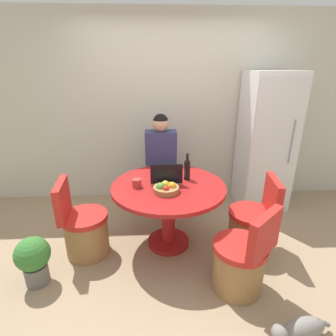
{
  "coord_description": "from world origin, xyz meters",
  "views": [
    {
      "loc": [
        -0.23,
        -2.27,
        1.89
      ],
      "look_at": [
        -0.1,
        0.31,
        0.89
      ],
      "focal_mm": 28.0,
      "sensor_mm": 36.0,
      "label": 1
    }
  ],
  "objects_px": {
    "chair_near_right_corner": "(241,263)",
    "bottle": "(187,169)",
    "chair_left_side": "(84,230)",
    "refrigerator": "(265,142)",
    "fruit_bowl": "(166,188)",
    "potted_plant": "(33,258)",
    "cat": "(300,329)",
    "laptop": "(166,178)",
    "person_seated": "(161,159)",
    "chair_right_side": "(252,226)",
    "dining_table": "(168,199)"
  },
  "relations": [
    {
      "from": "chair_right_side",
      "to": "fruit_bowl",
      "type": "bearing_deg",
      "value": -79.76
    },
    {
      "from": "chair_left_side",
      "to": "cat",
      "type": "distance_m",
      "value": 2.1
    },
    {
      "from": "chair_left_side",
      "to": "person_seated",
      "type": "distance_m",
      "value": 1.33
    },
    {
      "from": "dining_table",
      "to": "laptop",
      "type": "xyz_separation_m",
      "value": [
        -0.02,
        0.09,
        0.21
      ]
    },
    {
      "from": "chair_right_side",
      "to": "cat",
      "type": "relative_size",
      "value": 1.69
    },
    {
      "from": "chair_left_side",
      "to": "laptop",
      "type": "relative_size",
      "value": 2.54
    },
    {
      "from": "dining_table",
      "to": "cat",
      "type": "height_order",
      "value": "dining_table"
    },
    {
      "from": "person_seated",
      "to": "chair_left_side",
      "type": "bearing_deg",
      "value": 47.95
    },
    {
      "from": "chair_near_right_corner",
      "to": "fruit_bowl",
      "type": "relative_size",
      "value": 3.3
    },
    {
      "from": "chair_near_right_corner",
      "to": "refrigerator",
      "type": "bearing_deg",
      "value": -158.0
    },
    {
      "from": "potted_plant",
      "to": "refrigerator",
      "type": "bearing_deg",
      "value": 28.36
    },
    {
      "from": "refrigerator",
      "to": "potted_plant",
      "type": "relative_size",
      "value": 3.86
    },
    {
      "from": "laptop",
      "to": "potted_plant",
      "type": "xyz_separation_m",
      "value": [
        -1.23,
        -0.6,
        -0.51
      ]
    },
    {
      "from": "dining_table",
      "to": "chair_left_side",
      "type": "distance_m",
      "value": 0.95
    },
    {
      "from": "chair_near_right_corner",
      "to": "cat",
      "type": "height_order",
      "value": "chair_near_right_corner"
    },
    {
      "from": "laptop",
      "to": "fruit_bowl",
      "type": "xyz_separation_m",
      "value": [
        -0.01,
        -0.25,
        -0.01
      ]
    },
    {
      "from": "chair_near_right_corner",
      "to": "chair_left_side",
      "type": "distance_m",
      "value": 1.6
    },
    {
      "from": "chair_near_right_corner",
      "to": "person_seated",
      "type": "height_order",
      "value": "person_seated"
    },
    {
      "from": "chair_right_side",
      "to": "laptop",
      "type": "bearing_deg",
      "value": -94.99
    },
    {
      "from": "cat",
      "to": "chair_near_right_corner",
      "type": "bearing_deg",
      "value": -69.98
    },
    {
      "from": "chair_near_right_corner",
      "to": "cat",
      "type": "bearing_deg",
      "value": 79.5
    },
    {
      "from": "refrigerator",
      "to": "chair_near_right_corner",
      "type": "relative_size",
      "value": 2.19
    },
    {
      "from": "chair_right_side",
      "to": "dining_table",
      "type": "bearing_deg",
      "value": -90.0
    },
    {
      "from": "cat",
      "to": "fruit_bowl",
      "type": "bearing_deg",
      "value": -58.45
    },
    {
      "from": "laptop",
      "to": "chair_right_side",
      "type": "bearing_deg",
      "value": 166.89
    },
    {
      "from": "bottle",
      "to": "cat",
      "type": "relative_size",
      "value": 0.6
    },
    {
      "from": "chair_right_side",
      "to": "laptop",
      "type": "distance_m",
      "value": 1.06
    },
    {
      "from": "person_seated",
      "to": "bottle",
      "type": "height_order",
      "value": "person_seated"
    },
    {
      "from": "chair_near_right_corner",
      "to": "fruit_bowl",
      "type": "bearing_deg",
      "value": -80.69
    },
    {
      "from": "chair_near_right_corner",
      "to": "cat",
      "type": "relative_size",
      "value": 1.69
    },
    {
      "from": "chair_near_right_corner",
      "to": "bottle",
      "type": "bearing_deg",
      "value": -106.0
    },
    {
      "from": "laptop",
      "to": "cat",
      "type": "distance_m",
      "value": 1.71
    },
    {
      "from": "bottle",
      "to": "cat",
      "type": "distance_m",
      "value": 1.67
    },
    {
      "from": "laptop",
      "to": "cat",
      "type": "relative_size",
      "value": 0.67
    },
    {
      "from": "bottle",
      "to": "potted_plant",
      "type": "xyz_separation_m",
      "value": [
        -1.46,
        -0.65,
        -0.58
      ]
    },
    {
      "from": "refrigerator",
      "to": "person_seated",
      "type": "xyz_separation_m",
      "value": [
        -1.43,
        -0.08,
        -0.18
      ]
    },
    {
      "from": "dining_table",
      "to": "fruit_bowl",
      "type": "bearing_deg",
      "value": -101.18
    },
    {
      "from": "chair_near_right_corner",
      "to": "potted_plant",
      "type": "relative_size",
      "value": 1.76
    },
    {
      "from": "person_seated",
      "to": "bottle",
      "type": "bearing_deg",
      "value": 111.41
    },
    {
      "from": "chair_left_side",
      "to": "fruit_bowl",
      "type": "height_order",
      "value": "same"
    },
    {
      "from": "person_seated",
      "to": "bottle",
      "type": "xyz_separation_m",
      "value": [
        0.27,
        -0.68,
        0.11
      ]
    },
    {
      "from": "bottle",
      "to": "potted_plant",
      "type": "relative_size",
      "value": 0.62
    },
    {
      "from": "person_seated",
      "to": "potted_plant",
      "type": "bearing_deg",
      "value": 48.27
    },
    {
      "from": "refrigerator",
      "to": "fruit_bowl",
      "type": "distance_m",
      "value": 1.77
    },
    {
      "from": "cat",
      "to": "laptop",
      "type": "bearing_deg",
      "value": -64.93
    },
    {
      "from": "chair_left_side",
      "to": "laptop",
      "type": "xyz_separation_m",
      "value": [
        0.87,
        0.19,
        0.5
      ]
    },
    {
      "from": "chair_left_side",
      "to": "chair_right_side",
      "type": "bearing_deg",
      "value": -97.46
    },
    {
      "from": "bottle",
      "to": "laptop",
      "type": "bearing_deg",
      "value": -166.82
    },
    {
      "from": "laptop",
      "to": "fruit_bowl",
      "type": "relative_size",
      "value": 1.3
    },
    {
      "from": "chair_near_right_corner",
      "to": "person_seated",
      "type": "bearing_deg",
      "value": -108.01
    }
  ]
}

